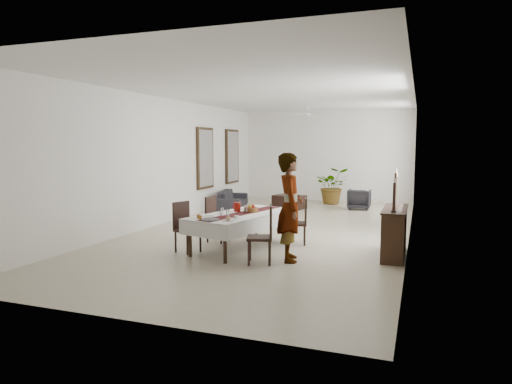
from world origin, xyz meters
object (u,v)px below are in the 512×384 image
at_px(woman, 290,207).
at_px(sofa, 233,199).
at_px(dining_table_top, 242,215).
at_px(sideboard_body, 394,233).
at_px(red_pitcher, 237,207).

height_order(woman, sofa, woman).
relative_size(dining_table_top, sideboard_body, 1.55).
xyz_separation_m(red_pitcher, woman, (1.29, -0.74, 0.15)).
bearing_deg(red_pitcher, sideboard_body, 3.81).
relative_size(dining_table_top, sofa, 1.16).
height_order(red_pitcher, woman, woman).
bearing_deg(woman, sofa, 12.17).
height_order(red_pitcher, sofa, red_pitcher).
bearing_deg(red_pitcher, woman, -29.92).
height_order(woman, sideboard_body, woman).
xyz_separation_m(dining_table_top, sofa, (-2.42, 5.27, -0.39)).
relative_size(red_pitcher, sideboard_body, 0.13).
relative_size(sideboard_body, sofa, 0.75).
distance_m(red_pitcher, sideboard_body, 3.01).
xyz_separation_m(red_pitcher, sofa, (-2.23, 5.08, -0.51)).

